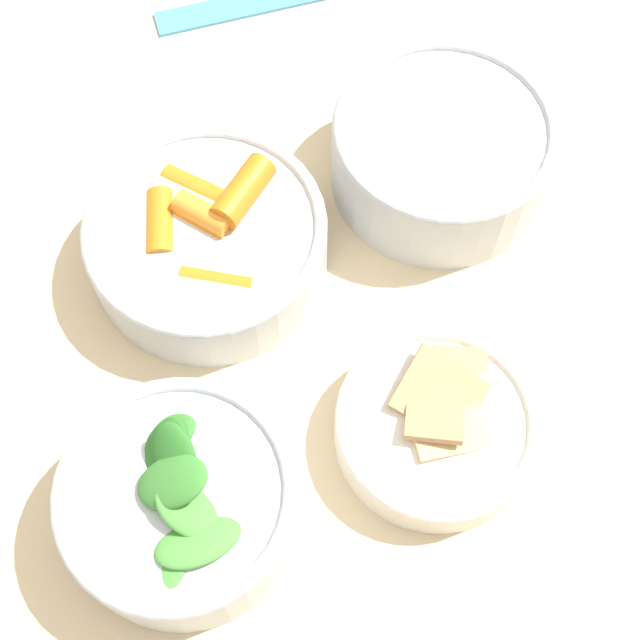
# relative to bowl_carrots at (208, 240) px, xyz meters

# --- Properties ---
(ground_plane) EXTENTS (10.00, 10.00, 0.00)m
(ground_plane) POSITION_rel_bowl_carrots_xyz_m (0.03, -0.10, -0.81)
(ground_plane) COLOR brown
(dining_table) EXTENTS (1.22, 0.88, 0.78)m
(dining_table) POSITION_rel_bowl_carrots_xyz_m (0.03, -0.10, -0.15)
(dining_table) COLOR beige
(dining_table) RESTS_ON ground_plane
(bowl_carrots) EXTENTS (0.18, 0.18, 0.07)m
(bowl_carrots) POSITION_rel_bowl_carrots_xyz_m (0.00, 0.00, 0.00)
(bowl_carrots) COLOR silver
(bowl_carrots) RESTS_ON dining_table
(bowl_greens) EXTENTS (0.15, 0.15, 0.09)m
(bowl_greens) POSITION_rel_bowl_carrots_xyz_m (-0.06, -0.19, 0.01)
(bowl_greens) COLOR silver
(bowl_greens) RESTS_ON dining_table
(bowl_beans_hotdog) EXTENTS (0.17, 0.17, 0.07)m
(bowl_beans_hotdog) POSITION_rel_bowl_carrots_xyz_m (0.19, 0.03, 0.00)
(bowl_beans_hotdog) COLOR silver
(bowl_beans_hotdog) RESTS_ON dining_table
(bowl_cookies) EXTENTS (0.14, 0.14, 0.05)m
(bowl_cookies) POSITION_rel_bowl_carrots_xyz_m (0.12, -0.18, -0.01)
(bowl_cookies) COLOR silver
(bowl_cookies) RESTS_ON dining_table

